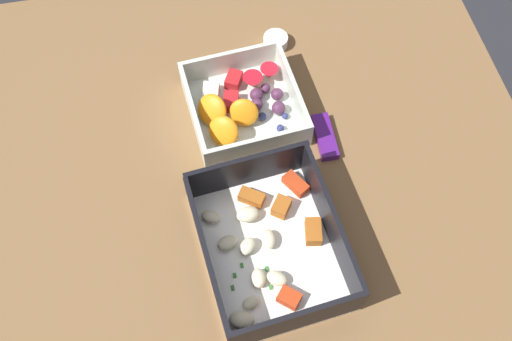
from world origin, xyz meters
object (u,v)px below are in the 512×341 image
object	(u,v)px
paper_cup_liner	(276,41)
fruit_bowl	(243,105)
pasta_container	(269,244)
candy_bar	(325,137)

from	to	relation	value
paper_cup_liner	fruit_bowl	bearing A→B (deg)	-32.56
pasta_container	candy_bar	distance (cm)	18.10
pasta_container	fruit_bowl	world-z (taller)	pasta_container
fruit_bowl	candy_bar	bearing A→B (deg)	57.40
pasta_container	candy_bar	bearing A→B (deg)	137.05
candy_bar	paper_cup_liner	distance (cm)	18.12
pasta_container	fruit_bowl	size ratio (longest dim) A/B	1.32
fruit_bowl	paper_cup_liner	size ratio (longest dim) A/B	4.49
fruit_bowl	candy_bar	distance (cm)	12.27
pasta_container	candy_bar	world-z (taller)	pasta_container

